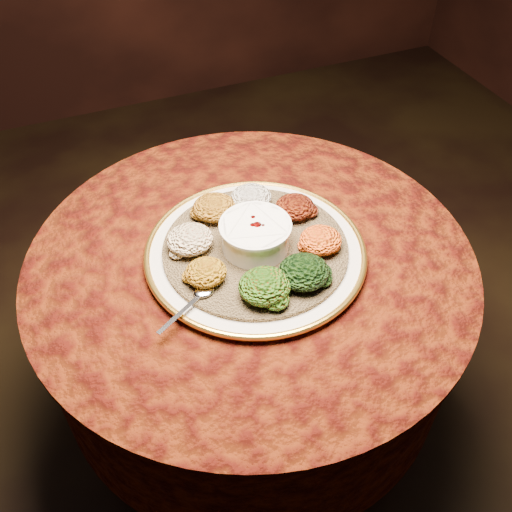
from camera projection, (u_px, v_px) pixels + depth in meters
name	position (u px, v px, depth m)	size (l,w,h in m)	color
table	(251.00, 309.00, 1.34)	(0.96, 0.96, 0.73)	black
platter	(255.00, 252.00, 1.21)	(0.58, 0.58, 0.02)	beige
injera	(255.00, 248.00, 1.20)	(0.39, 0.39, 0.01)	olive
stew_bowl	(255.00, 234.00, 1.17)	(0.15, 0.15, 0.06)	white
spoon	(200.00, 295.00, 1.09)	(0.13, 0.08, 0.01)	silver
portion_ayib	(251.00, 198.00, 1.27)	(0.09, 0.09, 0.04)	beige
portion_kitfo	(295.00, 207.00, 1.25)	(0.09, 0.08, 0.04)	black
portion_tikil	(321.00, 240.00, 1.18)	(0.09, 0.08, 0.04)	#BC850F
portion_gomen	(304.00, 272.00, 1.11)	(0.10, 0.10, 0.05)	black
portion_mixveg	(265.00, 286.00, 1.08)	(0.10, 0.10, 0.05)	#9A2109
portion_kik	(206.00, 272.00, 1.11)	(0.08, 0.08, 0.04)	#9F6F0E
portion_timatim	(190.00, 239.00, 1.18)	(0.10, 0.09, 0.05)	maroon
portion_shiro	(214.00, 207.00, 1.25)	(0.09, 0.09, 0.05)	#9B6312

